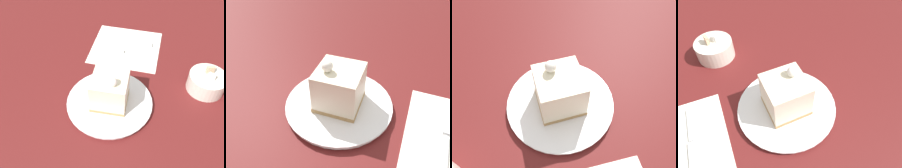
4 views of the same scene
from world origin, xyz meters
The scene contains 3 objects.
ground_plane centered at (0.00, 0.00, 0.00)m, with size 4.00×4.00×0.00m, color #5B1919.
plate centered at (-0.02, -0.03, 0.01)m, with size 0.22×0.22×0.01m.
cake_slice centered at (-0.02, -0.02, 0.05)m, with size 0.10×0.10×0.10m.
Camera 3 is at (-0.25, 0.01, 0.40)m, focal length 35.00 mm.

